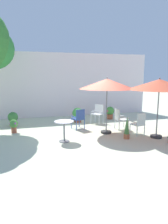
{
  "coord_description": "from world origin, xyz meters",
  "views": [
    {
      "loc": [
        -2.19,
        -7.64,
        2.41
      ],
      "look_at": [
        0.0,
        0.32,
        0.89
      ],
      "focal_mm": 32.75,
      "sensor_mm": 36.0,
      "label": 1
    }
  ],
  "objects": [
    {
      "name": "patio_chair_0",
      "position": [
        1.66,
        0.4,
        0.53
      ],
      "size": [
        0.48,
        0.47,
        0.93
      ],
      "color": "silver",
      "rests_on": "ground"
    },
    {
      "name": "cafe_table_0",
      "position": [
        -0.99,
        -0.58,
        0.53
      ],
      "size": [
        0.69,
        0.69,
        0.76
      ],
      "color": "white",
      "rests_on": "ground"
    },
    {
      "name": "villa_facade",
      "position": [
        0.0,
        4.18,
        1.81
      ],
      "size": [
        9.93,
        0.3,
        3.62
      ],
      "primitive_type": "cube",
      "color": "white",
      "rests_on": "ground"
    },
    {
      "name": "patio_chair_3",
      "position": [
        1.14,
        1.83,
        0.55
      ],
      "size": [
        0.69,
        0.69,
        0.93
      ],
      "color": "white",
      "rests_on": "ground"
    },
    {
      "name": "patio_chair_1",
      "position": [
        2.04,
        -0.56,
        0.51
      ],
      "size": [
        0.52,
        0.53,
        0.91
      ],
      "color": "silver",
      "rests_on": "ground"
    },
    {
      "name": "potted_plant_4",
      "position": [
        2.1,
        2.57,
        0.38
      ],
      "size": [
        0.45,
        0.45,
        0.68
      ],
      "color": "#A9593B",
      "rests_on": "ground"
    },
    {
      "name": "potted_plant_2",
      "position": [
        -2.82,
        1.1,
        0.34
      ],
      "size": [
        0.35,
        0.35,
        0.57
      ],
      "color": "#A2543C",
      "rests_on": "ground"
    },
    {
      "name": "patio_umbrella_0",
      "position": [
        2.53,
        -1.04,
        2.03
      ],
      "size": [
        2.36,
        2.36,
        2.3
      ],
      "color": "#2D2D2D",
      "rests_on": "ground"
    },
    {
      "name": "patio_umbrella_1",
      "position": [
        0.89,
        0.05,
        2.03
      ],
      "size": [
        2.23,
        2.23,
        2.3
      ],
      "color": "#2D2D2D",
      "rests_on": "ground"
    },
    {
      "name": "patio_chair_2",
      "position": [
        -0.06,
        0.96,
        0.53
      ],
      "size": [
        0.59,
        0.6,
        0.91
      ],
      "color": "#2F4D98",
      "rests_on": "ground"
    },
    {
      "name": "potted_plant_3",
      "position": [
        0.21,
        2.28,
        0.42
      ],
      "size": [
        0.56,
        0.56,
        0.75
      ],
      "color": "#A55039",
      "rests_on": "ground"
    },
    {
      "name": "potted_plant_1",
      "position": [
        1.35,
        -0.87,
        0.42
      ],
      "size": [
        0.22,
        0.22,
        0.88
      ],
      "color": "#B15B3B",
      "rests_on": "ground"
    },
    {
      "name": "potted_plant_0",
      "position": [
        -2.93,
        2.35,
        0.37
      ],
      "size": [
        0.47,
        0.47,
        0.67
      ],
      "color": "#C26745",
      "rests_on": "ground"
    },
    {
      "name": "ground_plane",
      "position": [
        0.0,
        0.0,
        0.0
      ],
      "size": [
        60.0,
        60.0,
        0.0
      ],
      "primitive_type": "plane",
      "color": "beige"
    }
  ]
}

